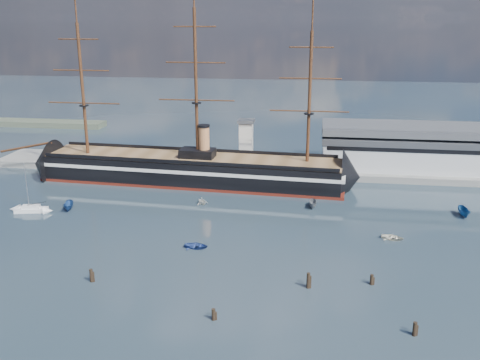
# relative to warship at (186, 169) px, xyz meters

# --- Properties ---
(ground) EXTENTS (600.00, 600.00, 0.00)m
(ground) POSITION_rel_warship_xyz_m (13.34, -20.00, -4.04)
(ground) COLOR #1E303E
(ground) RESTS_ON ground
(quay) EXTENTS (180.00, 18.00, 2.00)m
(quay) POSITION_rel_warship_xyz_m (23.34, 16.00, -4.04)
(quay) COLOR slate
(quay) RESTS_ON ground
(warehouse) EXTENTS (63.00, 21.00, 11.60)m
(warehouse) POSITION_rel_warship_xyz_m (71.34, 20.00, 3.95)
(warehouse) COLOR #B7BABC
(warehouse) RESTS_ON ground
(quay_tower) EXTENTS (5.00, 5.00, 15.00)m
(quay_tower) POSITION_rel_warship_xyz_m (16.34, 13.00, 5.72)
(quay_tower) COLOR silver
(quay_tower) RESTS_ON ground
(warship) EXTENTS (113.35, 21.66, 53.94)m
(warship) POSITION_rel_warship_xyz_m (0.00, 0.00, 0.00)
(warship) COLOR black
(warship) RESTS_ON ground
(sailboat) EXTENTS (8.40, 3.97, 12.93)m
(sailboat) POSITION_rel_warship_xyz_m (-32.52, -30.86, -3.21)
(sailboat) COLOR white
(sailboat) RESTS_ON ground
(motorboat_a) EXTENTS (7.06, 4.30, 2.65)m
(motorboat_a) POSITION_rel_warship_xyz_m (-23.72, -28.23, -4.04)
(motorboat_a) COLOR navy
(motorboat_a) RESTS_ON ground
(motorboat_b) EXTENTS (1.42, 3.26, 1.49)m
(motorboat_b) POSITION_rel_warship_xyz_m (13.64, -46.46, -4.04)
(motorboat_b) COLOR navy
(motorboat_b) RESTS_ON ground
(motorboat_c) EXTENTS (5.87, 2.23, 2.33)m
(motorboat_c) POSITION_rel_warship_xyz_m (37.90, -17.36, -4.04)
(motorboat_c) COLOR slate
(motorboat_c) RESTS_ON ground
(motorboat_d) EXTENTS (5.83, 5.64, 2.08)m
(motorboat_d) POSITION_rel_warship_xyz_m (8.98, -18.85, -4.04)
(motorboat_d) COLOR white
(motorboat_d) RESTS_ON ground
(motorboat_e) EXTENTS (2.01, 3.27, 1.43)m
(motorboat_e) POSITION_rel_warship_xyz_m (55.70, -35.71, -4.04)
(motorboat_e) COLOR silver
(motorboat_e) RESTS_ON ground
(motorboat_f) EXTENTS (7.07, 2.89, 2.78)m
(motorboat_f) POSITION_rel_warship_xyz_m (74.91, -18.48, -4.04)
(motorboat_f) COLOR navy
(motorboat_f) RESTS_ON ground
(piling_near_left) EXTENTS (0.64, 0.64, 3.26)m
(piling_near_left) POSITION_rel_warship_xyz_m (-2.22, -64.18, -4.04)
(piling_near_left) COLOR black
(piling_near_left) RESTS_ON ground
(piling_near_mid) EXTENTS (0.64, 0.64, 2.71)m
(piling_near_mid) POSITION_rel_warship_xyz_m (22.74, -73.81, -4.04)
(piling_near_mid) COLOR black
(piling_near_mid) RESTS_ON ground
(piling_near_right) EXTENTS (0.64, 0.64, 3.72)m
(piling_near_right) POSITION_rel_warship_xyz_m (37.68, -60.81, -4.04)
(piling_near_right) COLOR black
(piling_near_right) RESTS_ON ground
(piling_far_right) EXTENTS (0.64, 0.64, 2.71)m
(piling_far_right) POSITION_rel_warship_xyz_m (49.21, -57.81, -4.04)
(piling_far_right) COLOR black
(piling_far_right) RESTS_ON ground
(piling_extra) EXTENTS (0.64, 0.64, 3.03)m
(piling_extra) POSITION_rel_warship_xyz_m (54.29, -73.72, -4.04)
(piling_extra) COLOR black
(piling_extra) RESTS_ON ground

